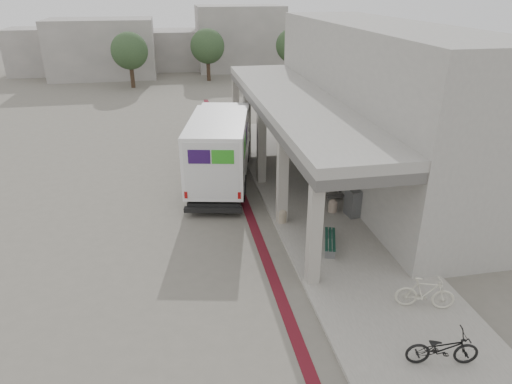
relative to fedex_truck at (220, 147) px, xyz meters
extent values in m
plane|color=#666258|center=(-0.29, -5.02, -1.73)|extent=(120.00, 120.00, 0.00)
cube|color=#59111B|center=(0.71, -3.02, -1.73)|extent=(0.35, 40.00, 0.01)
cube|color=gray|center=(3.71, -5.02, -1.67)|extent=(4.40, 28.00, 0.12)
cube|color=gray|center=(7.06, -0.52, 1.77)|extent=(4.30, 17.00, 7.00)
cube|color=#555350|center=(3.31, -0.52, 1.77)|extent=(3.40, 16.90, 0.35)
cube|color=gray|center=(3.31, -0.52, 2.12)|extent=(3.40, 16.90, 0.35)
cube|color=gray|center=(-8.29, 28.98, 1.02)|extent=(10.00, 6.00, 5.50)
cube|color=gray|center=(-1.29, 32.98, 0.27)|extent=(8.00, 6.00, 4.00)
cube|color=gray|center=(5.71, 30.98, 1.52)|extent=(9.00, 6.00, 6.50)
cube|color=gray|center=(-14.29, 31.98, 0.52)|extent=(7.00, 5.00, 4.50)
cylinder|color=#38281C|center=(-5.29, 22.98, -0.53)|extent=(0.36, 0.36, 2.40)
sphere|color=#253B22|center=(-5.29, 22.98, 1.47)|extent=(3.20, 3.20, 3.20)
cylinder|color=#38281C|center=(1.71, 24.98, -0.53)|extent=(0.36, 0.36, 2.40)
sphere|color=#253B22|center=(1.71, 24.98, 1.47)|extent=(3.20, 3.20, 3.20)
cylinder|color=#38281C|center=(9.71, 23.98, -0.53)|extent=(0.36, 0.36, 2.40)
sphere|color=#253B22|center=(9.71, 23.98, 1.47)|extent=(3.20, 3.20, 3.20)
cube|color=black|center=(-0.01, -0.03, -1.33)|extent=(3.50, 7.28, 0.30)
cube|color=silver|center=(-0.19, -0.92, 0.22)|extent=(3.42, 5.58, 2.60)
cube|color=silver|center=(0.52, 2.46, 0.07)|extent=(2.74, 2.35, 2.30)
cube|color=silver|center=(0.74, 3.49, -0.78)|extent=(2.28, 1.04, 0.80)
cube|color=black|center=(0.69, 3.24, 0.62)|extent=(2.25, 0.93, 1.05)
cube|color=black|center=(-0.75, -3.56, -1.38)|extent=(2.30, 0.72, 0.18)
cube|color=#2A104C|center=(-1.23, 0.02, 0.67)|extent=(0.31, 1.37, 0.75)
cube|color=green|center=(-1.54, -1.45, 0.67)|extent=(0.31, 1.37, 0.75)
cube|color=#2A104C|center=(-1.18, -3.40, 0.82)|extent=(0.84, 0.20, 0.55)
cube|color=green|center=(-0.29, -3.58, 0.82)|extent=(0.84, 0.20, 0.55)
cylinder|color=black|center=(-0.50, 2.73, -1.28)|extent=(0.46, 0.94, 0.90)
cylinder|color=black|center=(1.56, 2.29, -1.28)|extent=(0.46, 0.94, 0.90)
cylinder|color=black|center=(-1.45, -1.77, -1.28)|extent=(0.46, 0.94, 0.90)
cylinder|color=black|center=(0.61, -2.21, -1.28)|extent=(0.46, 0.94, 0.90)
cube|color=slate|center=(2.78, -7.42, -1.44)|extent=(0.34, 0.18, 0.34)
cube|color=slate|center=(3.20, -6.16, -1.44)|extent=(0.34, 0.18, 0.34)
cube|color=#123629|center=(2.87, -6.75, -1.25)|extent=(0.61, 1.55, 0.04)
cube|color=#123629|center=(2.99, -6.79, -1.25)|extent=(0.61, 1.55, 0.04)
cube|color=#123629|center=(3.11, -6.83, -1.25)|extent=(0.61, 1.55, 0.04)
cylinder|color=gray|center=(1.81, -4.59, -1.41)|extent=(0.41, 0.41, 0.41)
sphere|color=gray|center=(1.81, -4.59, -1.20)|extent=(0.41, 0.41, 0.41)
cylinder|color=gray|center=(4.03, -4.13, -1.43)|extent=(0.36, 0.36, 0.36)
sphere|color=gray|center=(4.03, -4.13, -1.25)|extent=(0.36, 0.36, 0.36)
cube|color=slate|center=(4.71, -4.58, -1.06)|extent=(0.58, 0.73, 1.11)
imported|color=black|center=(3.87, -12.35, -1.15)|extent=(1.83, 0.92, 0.92)
imported|color=beige|center=(4.54, -10.34, -1.12)|extent=(1.70, 0.96, 0.98)
camera|label=1|loc=(-2.05, -19.72, 6.75)|focal=32.00mm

